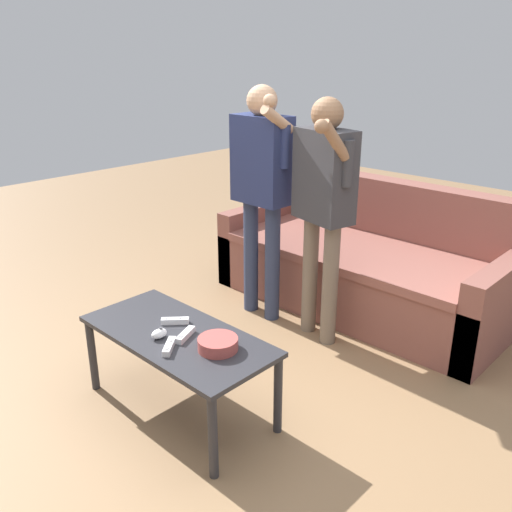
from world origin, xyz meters
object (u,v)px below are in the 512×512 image
at_px(player_left, 262,177).
at_px(game_remote_wand_near, 185,335).
at_px(player_center, 323,194).
at_px(game_remote_wand_spare, 175,321).
at_px(couch, 366,265).
at_px(game_remote_nunchuk, 159,334).
at_px(snack_bowl, 218,344).
at_px(game_remote_wand_far, 169,346).
at_px(coffee_table, 178,343).

height_order(player_left, game_remote_wand_near, player_left).
relative_size(player_left, game_remote_wand_near, 10.37).
relative_size(player_center, game_remote_wand_spare, 11.94).
bearing_deg(couch, game_remote_wand_spare, -92.29).
height_order(player_center, game_remote_wand_near, player_center).
height_order(couch, game_remote_nunchuk, couch).
distance_m(player_center, game_remote_wand_spare, 1.21).
bearing_deg(snack_bowl, game_remote_wand_near, -170.42).
height_order(snack_bowl, game_remote_wand_far, snack_bowl).
height_order(game_remote_wand_near, game_remote_wand_spare, same).
bearing_deg(snack_bowl, game_remote_wand_far, -136.81).
height_order(couch, coffee_table, couch).
xyz_separation_m(couch, player_center, (0.06, -0.66, 0.68)).
xyz_separation_m(coffee_table, game_remote_wand_near, (0.06, 0.00, 0.07)).
height_order(coffee_table, game_remote_wand_near, game_remote_wand_near).
height_order(player_left, game_remote_wand_spare, player_left).
xyz_separation_m(player_center, game_remote_wand_far, (0.05, -1.27, -0.51)).
xyz_separation_m(game_remote_nunchuk, player_center, (0.07, 1.24, 0.50)).
distance_m(couch, game_remote_wand_near, 1.81).
bearing_deg(couch, game_remote_nunchuk, -90.15).
xyz_separation_m(couch, game_remote_wand_far, (0.12, -1.93, 0.17)).
bearing_deg(coffee_table, couch, 90.72).
bearing_deg(player_center, game_remote_wand_far, -87.53).
bearing_deg(couch, coffee_table, -89.28).
xyz_separation_m(couch, game_remote_nunchuk, (-0.00, -1.90, 0.18)).
xyz_separation_m(snack_bowl, game_remote_wand_spare, (-0.36, 0.02, -0.01)).
relative_size(couch, player_center, 1.37).
bearing_deg(game_remote_wand_near, player_left, 115.04).
distance_m(game_remote_wand_far, game_remote_wand_spare, 0.27).
height_order(couch, player_center, player_center).
relative_size(player_left, game_remote_wand_far, 11.42).
bearing_deg(game_remote_wand_spare, coffee_table, -33.67).
bearing_deg(game_remote_wand_spare, game_remote_wand_near, -20.74).
bearing_deg(game_remote_nunchuk, game_remote_wand_near, 45.33).
bearing_deg(player_left, game_remote_wand_near, -64.96).
height_order(couch, game_remote_wand_near, couch).
bearing_deg(game_remote_wand_near, couch, 92.77).
relative_size(couch, snack_bowl, 10.87).
height_order(coffee_table, player_left, player_left).
distance_m(couch, snack_bowl, 1.80).
height_order(player_left, game_remote_wand_far, player_left).
bearing_deg(game_remote_wand_far, player_left, 114.00).
bearing_deg(coffee_table, player_center, 87.92).
distance_m(snack_bowl, player_left, 1.41).
relative_size(coffee_table, game_remote_nunchuk, 12.12).
height_order(player_left, player_center, player_left).
bearing_deg(snack_bowl, game_remote_wand_spare, 176.05).
bearing_deg(game_remote_wand_spare, snack_bowl, -3.95).
bearing_deg(game_remote_nunchuk, player_center, 86.80).
height_order(game_remote_wand_near, game_remote_wand_far, same).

